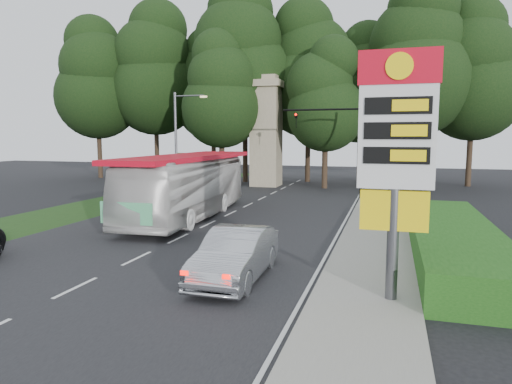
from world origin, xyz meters
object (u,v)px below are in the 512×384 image
(sedan_silver, at_px, (236,254))
(gas_station_pylon, at_px, (396,142))
(traffic_signal_mast, at_px, (344,135))
(transit_bus, at_px, (188,187))
(streetlight_signs, at_px, (178,138))
(monument, at_px, (266,131))

(sedan_silver, bearing_deg, gas_station_pylon, -9.99)
(traffic_signal_mast, relative_size, transit_bus, 0.56)
(gas_station_pylon, relative_size, streetlight_signs, 0.86)
(gas_station_pylon, xyz_separation_m, transit_bus, (-11.06, 10.56, -2.67))
(monument, bearing_deg, streetlight_signs, -121.97)
(traffic_signal_mast, relative_size, streetlight_signs, 0.90)
(monument, relative_size, sedan_silver, 2.01)
(streetlight_signs, distance_m, sedan_silver, 22.67)
(gas_station_pylon, height_order, sedan_silver, gas_station_pylon)
(monument, distance_m, sedan_silver, 28.32)
(traffic_signal_mast, bearing_deg, sedan_silver, -93.49)
(gas_station_pylon, bearing_deg, monument, 111.80)
(streetlight_signs, bearing_deg, transit_bus, -61.51)
(traffic_signal_mast, relative_size, monument, 0.72)
(transit_bus, bearing_deg, gas_station_pylon, -47.62)
(streetlight_signs, relative_size, sedan_silver, 1.60)
(monument, xyz_separation_m, transit_bus, (0.14, -17.44, -3.32))
(monument, bearing_deg, sedan_silver, -76.82)
(gas_station_pylon, height_order, traffic_signal_mast, traffic_signal_mast)
(traffic_signal_mast, xyz_separation_m, monument, (-7.68, 6.00, 0.43))
(transit_bus, height_order, sedan_silver, transit_bus)
(traffic_signal_mast, height_order, streetlight_signs, streetlight_signs)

